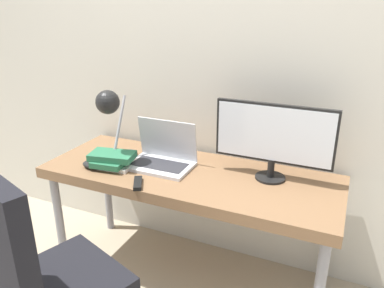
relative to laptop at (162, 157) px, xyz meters
The scene contains 9 objects.
wall_back 0.67m from the laptop, 63.09° to the left, with size 8.00×0.05×2.60m.
desk 0.21m from the laptop, ahead, with size 1.63×0.60×0.70m.
laptop is the anchor object (origin of this frame).
monitor 0.63m from the laptop, ahead, with size 0.61×0.16×0.40m.
desk_lamp 0.40m from the laptop, 159.28° to the right, with size 0.13×0.28×0.43m.
office_chair 0.92m from the laptop, 93.17° to the right, with size 0.61×0.60×1.06m.
book_stack 0.28m from the laptop, 151.90° to the right, with size 0.27×0.23×0.09m.
tv_remote 0.27m from the laptop, 89.59° to the right, with size 0.10×0.14×0.02m.
game_controller 0.38m from the laptop, 150.17° to the right, with size 0.15×0.09×0.04m.
Camera 1 is at (0.77, -1.39, 1.59)m, focal length 35.00 mm.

